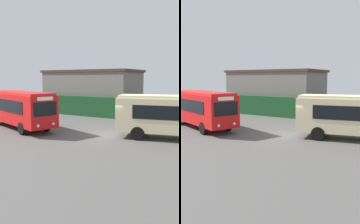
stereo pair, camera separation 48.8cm
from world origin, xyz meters
TOP-DOWN VIEW (x-y plane):
  - ground_plane at (0.00, 0.00)m, footprint 64.00×64.00m
  - bus_red at (-8.60, -1.66)m, footprint 9.58×5.26m
  - bus_cream at (4.73, 0.95)m, footprint 9.03×4.09m
  - hedge_row at (0.00, 8.12)m, footprint 44.00×1.15m
  - depot_building at (-9.18, 12.33)m, footprint 12.58×6.90m

SIDE VIEW (x-z plane):
  - ground_plane at x=0.00m, z-range 0.00..0.00m
  - hedge_row at x=0.00m, z-range 0.00..2.37m
  - bus_cream at x=4.73m, z-range 0.24..3.46m
  - bus_red at x=-8.60m, z-range 0.24..3.55m
  - depot_building at x=-9.18m, z-range 0.01..5.60m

